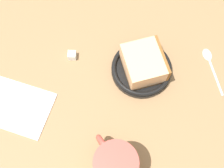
% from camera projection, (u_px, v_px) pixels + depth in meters
% --- Properties ---
extents(ground_plane, '(1.24, 1.24, 0.04)m').
position_uv_depth(ground_plane, '(115.00, 80.00, 0.63)').
color(ground_plane, '#936D47').
extents(small_plate, '(0.13, 0.13, 0.02)m').
position_uv_depth(small_plate, '(141.00, 69.00, 0.61)').
color(small_plate, black).
rests_on(small_plate, ground_plane).
extents(cake_slice, '(0.11, 0.12, 0.05)m').
position_uv_depth(cake_slice, '(144.00, 63.00, 0.59)').
color(cake_slice, brown).
rests_on(cake_slice, small_plate).
extents(tea_mug, '(0.09, 0.09, 0.09)m').
position_uv_depth(tea_mug, '(115.00, 165.00, 0.50)').
color(tea_mug, '#BF4C3F').
rests_on(tea_mug, ground_plane).
extents(teaspoon, '(0.06, 0.11, 0.01)m').
position_uv_depth(teaspoon, '(210.00, 61.00, 0.62)').
color(teaspoon, silver).
rests_on(teaspoon, ground_plane).
extents(folded_napkin, '(0.14, 0.11, 0.01)m').
position_uv_depth(folded_napkin, '(18.00, 107.00, 0.59)').
color(folded_napkin, white).
rests_on(folded_napkin, ground_plane).
extents(sugar_cube, '(0.02, 0.02, 0.02)m').
position_uv_depth(sugar_cube, '(72.00, 55.00, 0.62)').
color(sugar_cube, white).
rests_on(sugar_cube, ground_plane).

